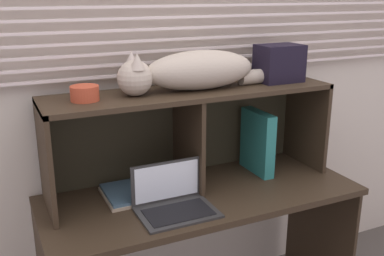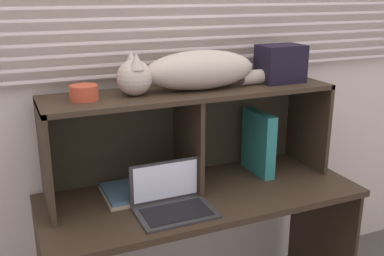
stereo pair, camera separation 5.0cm
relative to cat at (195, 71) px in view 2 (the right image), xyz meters
name	(u,v)px [view 2 (the right image)]	position (x,y,z in m)	size (l,w,h in m)	color
back_panel_with_blinds	(174,63)	(-0.01, 0.22, 0.01)	(4.40, 0.08, 2.50)	beige
desk	(201,219)	(-0.01, -0.11, -0.68)	(1.45, 0.58, 0.71)	#33261A
hutch_shelf_unit	(189,118)	(-0.02, 0.03, -0.22)	(1.33, 0.34, 0.46)	#33261A
cat	(195,71)	(0.00, 0.00, 0.00)	(0.93, 0.20, 0.19)	#B7A998
laptop	(172,201)	(-0.20, -0.21, -0.50)	(0.32, 0.23, 0.19)	#2E2E2E
binder_upright	(258,143)	(0.35, 0.00, -0.38)	(0.06, 0.24, 0.32)	#277975
book_stack	(122,194)	(-0.36, 0.00, -0.53)	(0.16, 0.25, 0.03)	tan
small_basket	(84,93)	(-0.49, 0.00, -0.05)	(0.12, 0.12, 0.06)	#B6452B
storage_box	(281,64)	(0.45, 0.00, 0.01)	(0.21, 0.15, 0.18)	black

